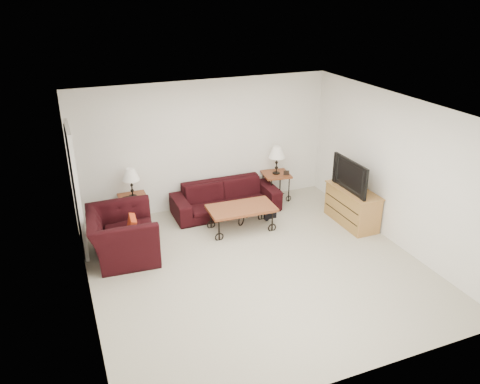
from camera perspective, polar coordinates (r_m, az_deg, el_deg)
name	(u,v)px	position (r m, az deg, el deg)	size (l,w,h in m)	color
ground	(257,267)	(7.60, 2.00, -8.91)	(5.00, 5.00, 0.00)	#B8B19D
wall_back	(205,145)	(9.19, -4.23, 5.61)	(5.00, 0.02, 2.50)	white
wall_front	(357,286)	(5.11, 13.81, -10.84)	(5.00, 0.02, 2.50)	white
wall_left	(81,224)	(6.49, -18.51, -3.60)	(0.02, 5.00, 2.50)	white
wall_right	(396,171)	(8.28, 18.18, 2.38)	(0.02, 5.00, 2.50)	white
ceiling	(259,111)	(6.60, 2.31, 9.72)	(5.00, 5.00, 0.00)	white
doorway	(75,192)	(8.09, -19.09, 0.00)	(0.08, 0.94, 2.04)	black
sofa	(226,198)	(9.18, -1.70, -0.71)	(2.05, 0.80, 0.60)	black
side_table_left	(134,210)	(8.97, -12.55, -2.13)	(0.50, 0.50, 0.54)	brown
side_table_right	(276,186)	(9.76, 4.30, 0.66)	(0.52, 0.52, 0.57)	brown
lamp_left	(131,183)	(8.75, -12.86, 1.09)	(0.31, 0.31, 0.54)	black
lamp_right	(277,160)	(9.55, 4.41, 3.82)	(0.32, 0.32, 0.57)	black
photo_frame_left	(126,199)	(8.68, -13.53, -0.79)	(0.11, 0.01, 0.09)	black
photo_frame_right	(286,173)	(9.58, 5.56, 2.30)	(0.11, 0.02, 0.10)	black
coffee_table	(241,218)	(8.57, 0.17, -3.15)	(1.19, 0.64, 0.45)	brown
armchair	(122,235)	(7.90, -13.90, -5.00)	(1.20, 1.05, 0.78)	black
throw_pillow	(132,227)	(7.81, -12.85, -4.15)	(0.35, 0.09, 0.35)	#C13C18
tv_stand	(352,206)	(8.98, 13.27, -1.69)	(0.47, 1.12, 0.67)	#C67E49
television	(354,175)	(8.73, 13.54, 2.00)	(1.01, 0.13, 0.58)	black
backpack	(267,210)	(8.87, 3.27, -2.13)	(0.36, 0.28, 0.47)	black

